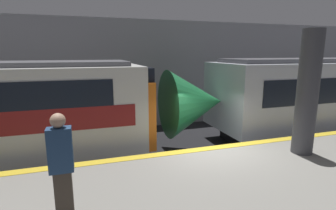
# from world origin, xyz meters

# --- Properties ---
(ground_plane) EXTENTS (120.00, 120.00, 0.00)m
(ground_plane) POSITION_xyz_m (0.00, 0.00, 0.00)
(ground_plane) COLOR black
(platform) EXTENTS (40.00, 3.83, 1.06)m
(platform) POSITION_xyz_m (0.00, -1.91, 0.52)
(platform) COLOR gray
(platform) RESTS_ON ground
(station_rear_barrier) EXTENTS (50.00, 0.15, 5.41)m
(station_rear_barrier) POSITION_xyz_m (0.00, 6.35, 2.71)
(station_rear_barrier) COLOR #939399
(station_rear_barrier) RESTS_ON ground
(support_pillar_near) EXTENTS (0.56, 0.56, 3.37)m
(support_pillar_near) POSITION_xyz_m (2.20, -1.22, 2.73)
(support_pillar_near) COLOR #47474C
(support_pillar_near) RESTS_ON platform
(person_waiting) EXTENTS (0.38, 0.24, 1.83)m
(person_waiting) POSITION_xyz_m (-3.96, -2.33, 2.03)
(person_waiting) COLOR #473D33
(person_waiting) RESTS_ON platform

